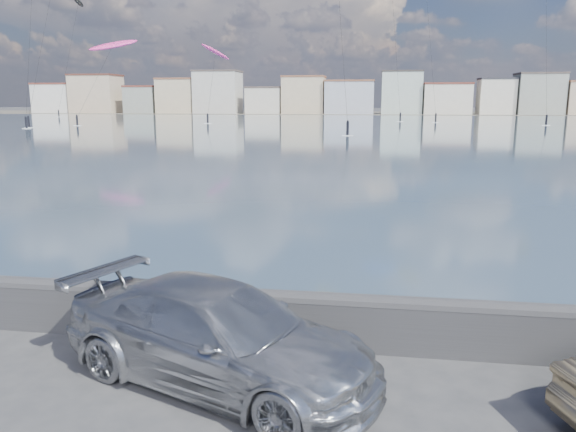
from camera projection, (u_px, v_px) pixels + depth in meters
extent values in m
plane|color=#333335|center=(177.00, 419.00, 8.06)|extent=(700.00, 700.00, 0.00)
cube|color=#314B5D|center=(359.00, 127.00, 96.63)|extent=(500.00, 177.00, 0.00)
cube|color=#4C473D|center=(368.00, 113.00, 201.65)|extent=(500.00, 60.00, 0.00)
cube|color=#28282B|center=(225.00, 319.00, 10.58)|extent=(400.00, 0.35, 0.90)
cylinder|color=#28282B|center=(225.00, 296.00, 10.49)|extent=(400.00, 0.36, 0.36)
cube|color=white|center=(57.00, 99.00, 203.74)|extent=(14.00, 11.00, 10.00)
cube|color=brown|center=(56.00, 84.00, 202.67)|extent=(14.28, 11.22, 0.60)
cube|color=#CCB293|center=(97.00, 95.00, 201.13)|extent=(16.00, 12.00, 13.00)
cube|color=#562D23|center=(95.00, 75.00, 199.76)|extent=(16.32, 12.24, 0.60)
cube|color=gray|center=(143.00, 100.00, 198.94)|extent=(11.00, 10.00, 9.00)
cube|color=brown|center=(142.00, 86.00, 197.97)|extent=(11.22, 10.20, 0.60)
cube|color=beige|center=(178.00, 97.00, 196.75)|extent=(13.00, 11.00, 11.50)
cube|color=brown|center=(177.00, 79.00, 195.53)|extent=(13.26, 11.22, 0.60)
cube|color=beige|center=(218.00, 93.00, 194.34)|extent=(15.00, 12.00, 14.00)
cube|color=#4C423D|center=(218.00, 71.00, 192.87)|extent=(15.30, 12.24, 0.60)
cube|color=beige|center=(265.00, 101.00, 192.45)|extent=(12.00, 10.00, 8.50)
cube|color=#4C423D|center=(265.00, 88.00, 191.53)|extent=(12.24, 10.20, 0.60)
cube|color=beige|center=(304.00, 96.00, 190.09)|extent=(14.00, 11.00, 12.00)
cube|color=brown|center=(304.00, 77.00, 188.81)|extent=(14.28, 11.22, 0.60)
cube|color=#B2B7C6|center=(350.00, 98.00, 187.93)|extent=(16.00, 13.00, 10.50)
cube|color=brown|center=(350.00, 81.00, 186.81)|extent=(16.32, 13.26, 0.60)
cube|color=#B7C6BC|center=(401.00, 93.00, 185.10)|extent=(13.00, 10.00, 13.50)
cube|color=#383330|center=(402.00, 71.00, 183.68)|extent=(13.26, 10.20, 0.60)
cube|color=silver|center=(446.00, 100.00, 183.35)|extent=(15.00, 12.00, 9.50)
cube|color=brown|center=(447.00, 84.00, 182.33)|extent=(15.30, 12.24, 0.60)
cube|color=silver|center=(496.00, 97.00, 180.90)|extent=(11.00, 9.00, 11.00)
cube|color=#2D2D33|center=(497.00, 79.00, 179.73)|extent=(11.22, 9.18, 0.60)
cube|color=gray|center=(539.00, 95.00, 178.81)|extent=(14.00, 11.00, 12.50)
cube|color=#4C423D|center=(540.00, 74.00, 177.49)|extent=(14.28, 11.22, 0.60)
imported|color=#B0B2B8|center=(218.00, 335.00, 9.00)|extent=(5.93, 4.13, 1.59)
cube|color=white|center=(347.00, 136.00, 72.29)|extent=(1.40, 0.42, 0.08)
cylinder|color=black|center=(348.00, 128.00, 72.11)|extent=(0.36, 0.36, 1.70)
sphere|color=black|center=(348.00, 121.00, 71.93)|extent=(0.28, 0.28, 0.28)
cylinder|color=black|center=(341.00, 34.00, 73.89)|extent=(2.59, 8.40, 23.58)
cube|color=white|center=(27.00, 128.00, 90.37)|extent=(1.40, 0.42, 0.08)
cylinder|color=black|center=(26.00, 123.00, 90.18)|extent=(0.36, 0.36, 1.70)
sphere|color=black|center=(26.00, 117.00, 90.00)|extent=(0.28, 0.28, 0.28)
cylinder|color=black|center=(30.00, 29.00, 91.56)|extent=(1.34, 8.93, 29.26)
cube|color=white|center=(435.00, 122.00, 114.89)|extent=(1.40, 0.42, 0.08)
cylinder|color=black|center=(436.00, 118.00, 114.71)|extent=(0.36, 0.36, 1.70)
sphere|color=black|center=(436.00, 114.00, 114.53)|extent=(0.28, 0.28, 0.28)
cylinder|color=black|center=(429.00, 30.00, 116.39)|extent=(3.48, 10.44, 35.07)
cube|color=white|center=(29.00, 127.00, 93.81)|extent=(1.40, 0.42, 0.08)
cylinder|color=black|center=(29.00, 122.00, 93.63)|extent=(0.36, 0.36, 1.70)
sphere|color=black|center=(28.00, 117.00, 93.45)|extent=(0.28, 0.28, 0.28)
cylinder|color=black|center=(48.00, 11.00, 95.64)|extent=(2.91, 12.34, 36.31)
ellipsoid|color=#E5338C|center=(216.00, 52.00, 120.28)|extent=(6.25, 7.92, 4.02)
cube|color=white|center=(208.00, 123.00, 110.46)|extent=(1.40, 0.42, 0.08)
cylinder|color=black|center=(208.00, 119.00, 110.28)|extent=(0.36, 0.36, 1.70)
sphere|color=black|center=(208.00, 114.00, 110.09)|extent=(0.28, 0.28, 0.28)
cylinder|color=black|center=(212.00, 83.00, 115.24)|extent=(1.76, 12.97, 13.41)
cube|color=white|center=(400.00, 122.00, 120.17)|extent=(1.40, 0.42, 0.08)
cylinder|color=black|center=(400.00, 117.00, 119.98)|extent=(0.36, 0.36, 1.70)
sphere|color=black|center=(400.00, 113.00, 119.80)|extent=(0.28, 0.28, 0.28)
cylinder|color=black|center=(395.00, 35.00, 120.52)|extent=(3.32, 7.84, 33.80)
ellipsoid|color=#E5338C|center=(113.00, 45.00, 106.67)|extent=(9.54, 6.20, 3.65)
cube|color=white|center=(77.00, 126.00, 100.69)|extent=(1.40, 0.42, 0.08)
cylinder|color=black|center=(77.00, 121.00, 100.50)|extent=(0.36, 0.36, 1.70)
sphere|color=black|center=(77.00, 115.00, 100.32)|extent=(0.28, 0.28, 0.28)
cylinder|color=black|center=(96.00, 81.00, 103.55)|extent=(3.14, 9.77, 13.51)
ellipsoid|color=black|center=(78.00, 2.00, 157.68)|extent=(5.11, 8.89, 2.75)
cube|color=white|center=(59.00, 117.00, 154.13)|extent=(1.40, 0.42, 0.08)
cylinder|color=black|center=(59.00, 114.00, 153.94)|extent=(0.36, 0.36, 1.70)
sphere|color=black|center=(58.00, 110.00, 153.76)|extent=(0.28, 0.28, 0.28)
cylinder|color=black|center=(69.00, 56.00, 155.77)|extent=(2.48, 10.67, 30.32)
cube|color=white|center=(546.00, 125.00, 102.28)|extent=(1.40, 0.42, 0.08)
cylinder|color=black|center=(546.00, 120.00, 102.10)|extent=(0.36, 0.36, 1.70)
sphere|color=black|center=(547.00, 115.00, 101.92)|extent=(0.28, 0.28, 0.28)
cylinder|color=black|center=(546.00, 50.00, 104.52)|extent=(0.69, 10.48, 24.94)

